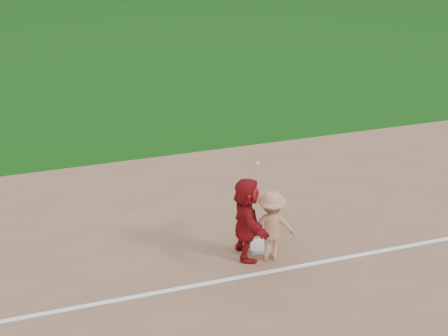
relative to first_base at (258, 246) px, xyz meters
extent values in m
plane|color=#0F430D|center=(-0.35, -0.04, -0.07)|extent=(160.00, 160.00, 0.00)
cube|color=white|center=(-0.35, -0.84, -0.04)|extent=(60.00, 0.10, 0.01)
cube|color=silver|center=(0.00, 0.00, 0.00)|extent=(0.45, 0.45, 0.10)
imported|color=maroon|center=(-0.34, -0.16, 0.87)|extent=(0.66, 1.75, 1.85)
imported|color=#A7A7AA|center=(0.13, -0.38, 0.75)|extent=(1.14, 0.81, 1.59)
sphere|color=silver|center=(-0.09, -0.07, 2.09)|extent=(0.08, 0.08, 0.08)
camera|label=1|loc=(-3.46, -9.35, 7.21)|focal=45.00mm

